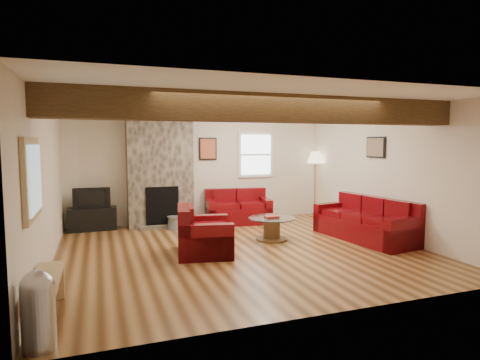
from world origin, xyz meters
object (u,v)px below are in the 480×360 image
at_px(sofa_three, 365,219).
at_px(tv_cabinet, 92,219).
at_px(armchair_red, 205,230).
at_px(television, 92,197).
at_px(floor_lamp, 315,161).
at_px(loveseat, 238,206).
at_px(coffee_table, 272,229).

xyz_separation_m(sofa_three, tv_cabinet, (-4.90, 2.59, -0.15)).
height_order(sofa_three, armchair_red, armchair_red).
height_order(television, floor_lamp, floor_lamp).
relative_size(loveseat, floor_lamp, 0.89).
height_order(coffee_table, tv_cabinet, tv_cabinet).
bearing_deg(floor_lamp, loveseat, -176.58).
bearing_deg(armchair_red, television, 45.56).
xyz_separation_m(armchair_red, floor_lamp, (3.45, 2.38, 0.99)).
distance_m(sofa_three, loveseat, 2.89).
relative_size(coffee_table, tv_cabinet, 0.91).
relative_size(tv_cabinet, television, 1.31).
distance_m(armchair_red, television, 3.13).
xyz_separation_m(tv_cabinet, floor_lamp, (5.22, -0.18, 1.15)).
bearing_deg(floor_lamp, coffee_table, -136.95).
bearing_deg(floor_lamp, sofa_three, -97.54).
xyz_separation_m(coffee_table, television, (-3.21, 2.06, 0.48)).
bearing_deg(armchair_red, sofa_three, -79.76).
height_order(loveseat, coffee_table, loveseat).
distance_m(tv_cabinet, floor_lamp, 5.35).
height_order(tv_cabinet, television, television).
xyz_separation_m(loveseat, coffee_table, (0.06, -1.76, -0.17)).
bearing_deg(loveseat, television, -177.04).
bearing_deg(loveseat, tv_cabinet, -177.04).
relative_size(armchair_red, floor_lamp, 0.61).
relative_size(sofa_three, television, 2.77).
height_order(sofa_three, loveseat, sofa_three).
xyz_separation_m(sofa_three, floor_lamp, (0.32, 2.42, 0.99)).
xyz_separation_m(sofa_three, armchair_red, (-3.13, 0.04, 0.00)).
height_order(sofa_three, television, television).
distance_m(television, floor_lamp, 5.27).
height_order(loveseat, floor_lamp, floor_lamp).
bearing_deg(loveseat, sofa_three, -44.11).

